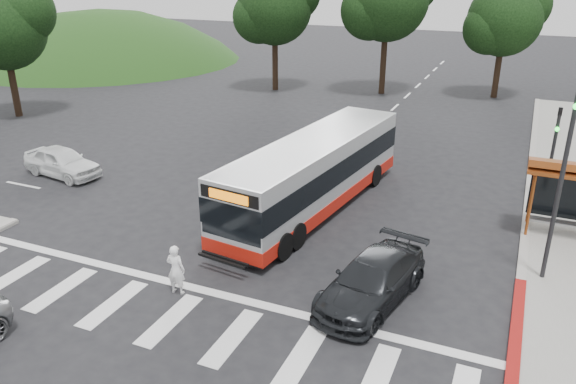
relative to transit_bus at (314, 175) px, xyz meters
The scene contains 14 objects.
ground 4.22m from the transit_bus, 103.73° to the right, with size 140.00×140.00×0.00m, color black.
curb_east 9.17m from the transit_bus, 27.23° to the left, with size 0.30×40.00×0.15m, color #9E9991.
curb_east_red 10.05m from the transit_bus, 35.99° to the right, with size 0.32×6.00×0.15m, color maroon.
hillside_nw 42.08m from the transit_bus, 141.56° to the left, with size 44.00×44.00×10.00m, color #173F14.
crosswalk_ladder 9.02m from the transit_bus, 96.07° to the right, with size 18.00×2.60×0.01m, color silver.
traffic_signal_ne_tall 9.30m from the transit_bus, 15.24° to the right, with size 0.18×0.37×6.50m.
traffic_signal_ne_short 9.88m from the transit_bus, 28.18° to the left, with size 0.18×0.37×4.00m.
tree_north_b 25.10m from the transit_bus, 78.03° to the left, with size 5.72×5.33×8.43m.
tree_north_c 23.45m from the transit_bus, 118.26° to the left, with size 6.16×5.74×9.30m.
tree_west_a 24.07m from the transit_bus, 164.81° to the left, with size 5.72×5.33×8.43m.
transit_bus is the anchor object (origin of this frame).
pedestrian 7.75m from the transit_bus, 101.46° to the right, with size 0.59×0.38×1.61m, color white.
dark_sedan 6.95m from the transit_bus, 54.69° to the right, with size 1.90×4.67×1.35m, color black.
west_car_white 12.23m from the transit_bus, behind, with size 1.63×4.05×1.38m, color white.
Camera 1 is at (8.32, -15.83, 9.38)m, focal length 35.00 mm.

